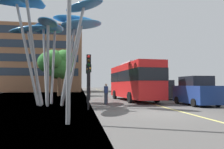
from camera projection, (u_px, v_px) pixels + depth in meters
The scene contains 14 objects.
ground at pixel (148, 115), 11.47m from camera, with size 120.00×240.00×0.10m.
red_bus at pixel (134, 80), 21.13m from camera, with size 3.24×9.91×3.81m.
leaf_sculpture at pixel (53, 25), 16.97m from camera, with size 8.94×8.96×8.09m.
traffic_light_kerb_near at pixel (89, 70), 13.41m from camera, with size 0.28×0.42×3.48m.
traffic_light_kerb_far at pixel (88, 75), 18.57m from camera, with size 0.28×0.42×3.35m.
traffic_light_island_mid at pixel (90, 74), 21.43m from camera, with size 0.28×0.42×3.64m.
car_parked_mid at pixel (196, 92), 16.40m from camera, with size 2.06×4.26×2.23m.
car_parked_far at pixel (163, 90), 23.51m from camera, with size 1.99×4.05×2.09m.
car_side_street at pixel (144, 89), 30.42m from camera, with size 2.08×4.25×2.08m.
car_far_side at pixel (134, 88), 37.20m from camera, with size 2.06×4.39×2.25m.
tree_pavement_near at pixel (60, 63), 30.76m from camera, with size 4.59×4.51×6.77m.
tree_pavement_far at pixel (50, 62), 40.22m from camera, with size 4.85×4.72×7.93m.
pedestrian at pixel (106, 94), 17.05m from camera, with size 0.34×0.34×1.67m.
backdrop_building at pixel (32, 60), 51.72m from camera, with size 24.09×13.13×15.15m.
Camera 1 is at (-4.41, -11.14, 1.55)m, focal length 33.93 mm.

